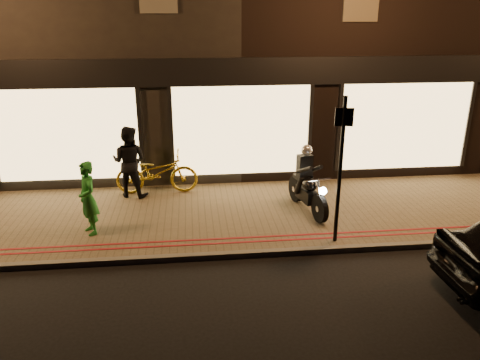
# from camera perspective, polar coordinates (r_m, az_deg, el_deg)

# --- Properties ---
(ground) EXTENTS (90.00, 90.00, 0.00)m
(ground) POSITION_cam_1_polar(r_m,az_deg,el_deg) (9.42, 2.87, -9.39)
(ground) COLOR black
(ground) RESTS_ON ground
(sidewalk) EXTENTS (50.00, 4.00, 0.12)m
(sidewalk) POSITION_cam_1_polar(r_m,az_deg,el_deg) (11.16, 1.29, -4.12)
(sidewalk) COLOR brown
(sidewalk) RESTS_ON ground
(kerb_stone) EXTENTS (50.00, 0.14, 0.12)m
(kerb_stone) POSITION_cam_1_polar(r_m,az_deg,el_deg) (9.43, 2.83, -8.92)
(kerb_stone) COLOR #59544C
(kerb_stone) RESTS_ON ground
(red_kerb_lines) EXTENTS (50.00, 0.26, 0.01)m
(red_kerb_lines) POSITION_cam_1_polar(r_m,az_deg,el_deg) (9.84, 2.39, -7.21)
(red_kerb_lines) COLOR maroon
(red_kerb_lines) RESTS_ON sidewalk
(building_row) EXTENTS (48.00, 10.11, 8.50)m
(building_row) POSITION_cam_1_polar(r_m,az_deg,el_deg) (17.15, -1.76, 18.71)
(building_row) COLOR black
(building_row) RESTS_ON ground
(motorcycle) EXTENTS (0.69, 1.92, 1.59)m
(motorcycle) POSITION_cam_1_polar(r_m,az_deg,el_deg) (11.09, 8.18, -0.73)
(motorcycle) COLOR black
(motorcycle) RESTS_ON sidewalk
(sign_post) EXTENTS (0.35, 0.10, 3.00)m
(sign_post) POSITION_cam_1_polar(r_m,az_deg,el_deg) (9.35, 12.17, 1.97)
(sign_post) COLOR black
(sign_post) RESTS_ON sidewalk
(bicycle_gold) EXTENTS (2.11, 0.75, 1.10)m
(bicycle_gold) POSITION_cam_1_polar(r_m,az_deg,el_deg) (12.27, -10.11, 0.90)
(bicycle_gold) COLOR gold
(bicycle_gold) RESTS_ON sidewalk
(person_green) EXTENTS (0.62, 0.69, 1.59)m
(person_green) POSITION_cam_1_polar(r_m,az_deg,el_deg) (10.30, -18.04, -2.13)
(person_green) COLOR #207B27
(person_green) RESTS_ON sidewalk
(person_dark) EXTENTS (1.05, 0.92, 1.82)m
(person_dark) POSITION_cam_1_polar(r_m,az_deg,el_deg) (12.10, -13.35, 2.18)
(person_dark) COLOR black
(person_dark) RESTS_ON sidewalk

